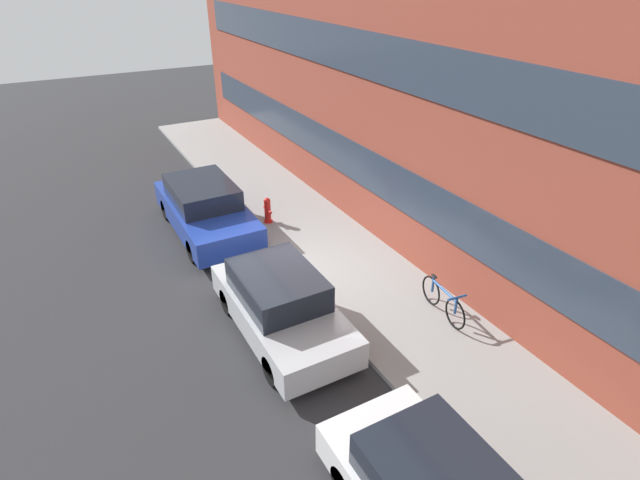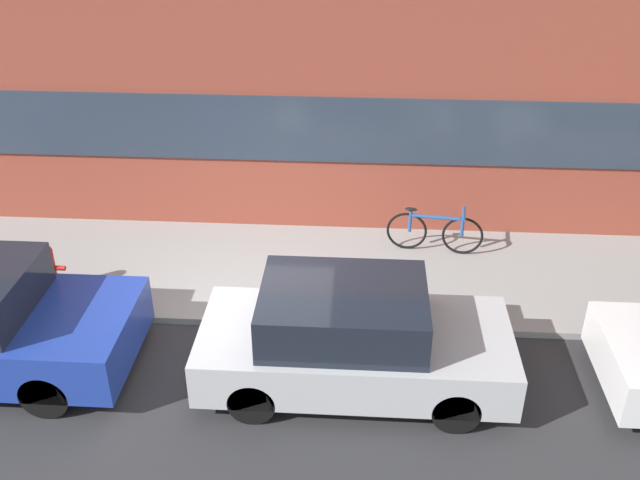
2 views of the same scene
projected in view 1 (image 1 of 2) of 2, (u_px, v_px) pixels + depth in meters
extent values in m
plane|color=#2B2B2D|center=(294.00, 280.00, 12.01)|extent=(56.00, 56.00, 0.00)
cube|color=gray|center=(345.00, 263.00, 12.58)|extent=(28.00, 2.85, 0.10)
cube|color=brown|center=(420.00, 83.00, 11.28)|extent=(28.00, 0.90, 8.58)
cube|color=#2D3847|center=(395.00, 185.00, 12.26)|extent=(25.76, 0.04, 1.10)
cube|color=#2D3847|center=(405.00, 65.00, 10.87)|extent=(25.76, 0.04, 1.10)
cube|color=#1E3899|center=(206.00, 214.00, 13.87)|extent=(4.39, 1.81, 0.66)
cube|color=black|center=(202.00, 192.00, 13.71)|extent=(2.28, 1.59, 0.55)
cylinder|color=black|center=(253.00, 236.00, 13.30)|extent=(0.60, 0.18, 0.60)
cylinder|color=black|center=(193.00, 251.00, 12.62)|extent=(0.60, 0.18, 0.60)
cylinder|color=black|center=(219.00, 198.00, 15.38)|extent=(0.60, 0.18, 0.60)
cylinder|color=black|center=(166.00, 210.00, 14.70)|extent=(0.60, 0.18, 0.60)
cube|color=#B2B5BA|center=(282.00, 312.00, 10.10)|extent=(3.81, 1.69, 0.59)
cube|color=black|center=(278.00, 285.00, 9.92)|extent=(1.98, 1.49, 0.58)
cylinder|color=black|center=(344.00, 343.00, 9.62)|extent=(0.57, 0.18, 0.57)
cylinder|color=black|center=(272.00, 370.00, 8.99)|extent=(0.57, 0.18, 0.57)
cylinder|color=black|center=(290.00, 282.00, 11.42)|extent=(0.57, 0.18, 0.57)
cylinder|color=black|center=(228.00, 301.00, 10.79)|extent=(0.57, 0.18, 0.57)
cylinder|color=black|center=(429.00, 440.00, 7.68)|extent=(0.57, 0.18, 0.57)
cylinder|color=red|center=(268.00, 221.00, 14.44)|extent=(0.27, 0.27, 0.04)
cylinder|color=red|center=(268.00, 211.00, 14.29)|extent=(0.18, 0.18, 0.58)
sphere|color=red|center=(267.00, 201.00, 14.13)|extent=(0.19, 0.19, 0.19)
cylinder|color=red|center=(265.00, 207.00, 14.39)|extent=(0.15, 0.07, 0.07)
cylinder|color=red|center=(270.00, 212.00, 14.13)|extent=(0.15, 0.07, 0.07)
torus|color=black|center=(455.00, 314.00, 10.17)|extent=(0.66, 0.12, 0.66)
torus|color=black|center=(431.00, 290.00, 10.89)|extent=(0.66, 0.12, 0.66)
cylinder|color=#234C8C|center=(444.00, 290.00, 10.39)|extent=(0.85, 0.16, 0.06)
cylinder|color=#234C8C|center=(433.00, 284.00, 10.77)|extent=(0.06, 0.06, 0.37)
cylinder|color=#234C8C|center=(456.00, 306.00, 10.10)|extent=(0.06, 0.06, 0.37)
ellipsoid|color=black|center=(434.00, 276.00, 10.66)|extent=(0.21, 0.10, 0.05)
cylinder|color=#234C8C|center=(457.00, 298.00, 9.99)|extent=(0.10, 0.44, 0.05)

